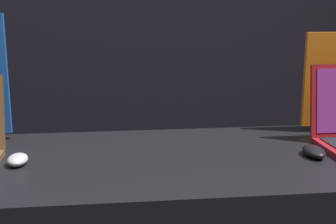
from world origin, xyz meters
The scene contains 3 objects.
wall_back centered at (0.00, 1.78, 1.40)m, with size 8.00×0.05×2.80m.
mouse_front centered at (-0.46, 0.33, 0.91)m, with size 0.06×0.10×0.03m.
mouse_back centered at (0.48, 0.30, 0.91)m, with size 0.06×0.12×0.03m.
Camera 1 is at (-0.17, -1.09, 1.37)m, focal length 50.00 mm.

